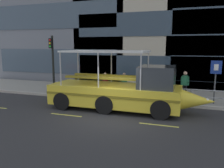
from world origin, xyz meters
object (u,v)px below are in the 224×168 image
(pedestrian_near_bow, at_px, (185,82))
(pedestrian_mid_right, at_px, (105,81))
(traffic_light_pole, at_px, (52,58))
(parking_sign, at_px, (216,75))
(duck_tour_boat, at_px, (124,91))
(pedestrian_mid_left, at_px, (124,81))

(pedestrian_near_bow, xyz_separation_m, pedestrian_mid_right, (-5.31, -0.52, -0.13))
(traffic_light_pole, relative_size, pedestrian_near_bow, 2.33)
(traffic_light_pole, bearing_deg, pedestrian_mid_right, 3.58)
(parking_sign, bearing_deg, pedestrian_near_bow, 152.02)
(parking_sign, xyz_separation_m, duck_tour_boat, (-4.89, -2.32, -0.84))
(pedestrian_mid_right, bearing_deg, traffic_light_pole, -176.42)
(duck_tour_boat, xyz_separation_m, pedestrian_mid_left, (-0.90, 3.27, 0.03))
(parking_sign, relative_size, pedestrian_near_bow, 1.44)
(parking_sign, bearing_deg, traffic_light_pole, 179.31)
(pedestrian_near_bow, height_order, pedestrian_mid_right, pedestrian_near_bow)
(duck_tour_boat, relative_size, pedestrian_mid_right, 5.86)
(duck_tour_boat, distance_m, pedestrian_near_bow, 4.54)
(duck_tour_boat, xyz_separation_m, pedestrian_near_bow, (3.20, 3.23, 0.17))
(parking_sign, distance_m, pedestrian_mid_left, 5.92)
(traffic_light_pole, bearing_deg, pedestrian_mid_left, 8.78)
(pedestrian_near_bow, bearing_deg, parking_sign, -27.98)
(pedestrian_near_bow, bearing_deg, pedestrian_mid_left, 179.41)
(pedestrian_near_bow, distance_m, pedestrian_mid_left, 4.09)
(traffic_light_pole, height_order, pedestrian_mid_left, traffic_light_pole)
(traffic_light_pole, xyz_separation_m, parking_sign, (11.04, -0.13, -0.76))
(parking_sign, distance_m, pedestrian_mid_right, 7.06)
(pedestrian_near_bow, distance_m, pedestrian_mid_right, 5.34)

